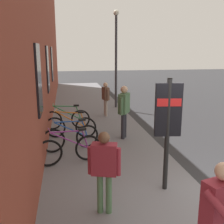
# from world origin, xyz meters

# --- Properties ---
(ground) EXTENTS (60.00, 60.00, 0.00)m
(ground) POSITION_xyz_m (6.00, -1.00, 0.00)
(ground) COLOR #2D2D30
(sidewalk_pavement) EXTENTS (24.00, 3.50, 0.12)m
(sidewalk_pavement) POSITION_xyz_m (8.00, 1.75, 0.06)
(sidewalk_pavement) COLOR slate
(sidewalk_pavement) RESTS_ON ground
(station_facade) EXTENTS (22.00, 0.65, 8.09)m
(station_facade) POSITION_xyz_m (8.99, 3.80, 4.04)
(station_facade) COLOR brown
(station_facade) RESTS_ON ground
(bicycle_under_window) EXTENTS (0.55, 1.74, 0.97)m
(bicycle_under_window) POSITION_xyz_m (2.46, 2.85, 0.51)
(bicycle_under_window) COLOR black
(bicycle_under_window) RESTS_ON sidewalk_pavement
(bicycle_mid_rack) EXTENTS (0.60, 1.73, 0.97)m
(bicycle_mid_rack) POSITION_xyz_m (3.44, 2.79, 0.51)
(bicycle_mid_rack) COLOR black
(bicycle_mid_rack) RESTS_ON sidewalk_pavement
(bicycle_nearest_sign) EXTENTS (0.51, 1.75, 0.97)m
(bicycle_nearest_sign) POSITION_xyz_m (4.61, 2.76, 0.51)
(bicycle_nearest_sign) COLOR black
(bicycle_nearest_sign) RESTS_ON sidewalk_pavement
(bicycle_by_door) EXTENTS (0.48, 1.77, 0.97)m
(bicycle_by_door) POSITION_xyz_m (5.67, 2.88, 0.51)
(bicycle_by_door) COLOR black
(bicycle_by_door) RESTS_ON sidewalk_pavement
(transit_info_sign) EXTENTS (0.15, 0.56, 2.40)m
(transit_info_sign) POSITION_xyz_m (0.75, 0.85, 1.72)
(transit_info_sign) COLOR black
(transit_info_sign) RESTS_ON sidewalk_pavement
(pedestrian_near_bus) EXTENTS (0.58, 0.30, 1.53)m
(pedestrian_near_bus) POSITION_xyz_m (7.45, 1.12, 1.05)
(pedestrian_near_bus) COLOR #B2A599
(pedestrian_near_bus) RESTS_ON sidewalk_pavement
(pedestrian_by_facade) EXTENTS (0.34, 0.58, 1.56)m
(pedestrian_by_facade) POSITION_xyz_m (0.12, 2.26, 1.07)
(pedestrian_by_facade) COLOR #4C724C
(pedestrian_by_facade) RESTS_ON sidewalk_pavement
(pedestrian_crossing_street) EXTENTS (0.59, 0.49, 1.79)m
(pedestrian_crossing_street) POSITION_xyz_m (4.24, 0.99, 1.21)
(pedestrian_crossing_street) COLOR #26262D
(pedestrian_crossing_street) RESTS_ON sidewalk_pavement
(tourist_with_hotdogs) EXTENTS (0.65, 0.65, 1.64)m
(tourist_with_hotdogs) POSITION_xyz_m (-1.61, 1.06, 1.13)
(tourist_with_hotdogs) COLOR #26262D
(tourist_with_hotdogs) RESTS_ON sidewalk_pavement
(street_lamp) EXTENTS (0.28, 0.28, 4.85)m
(street_lamp) POSITION_xyz_m (9.24, 0.30, 3.02)
(street_lamp) COLOR #333338
(street_lamp) RESTS_ON sidewalk_pavement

